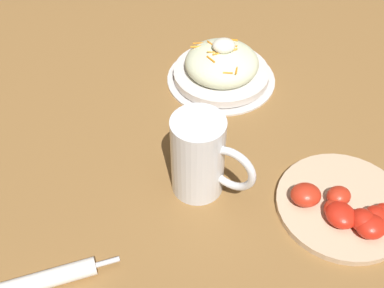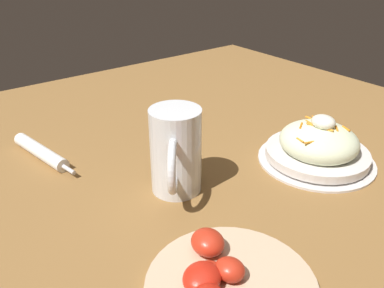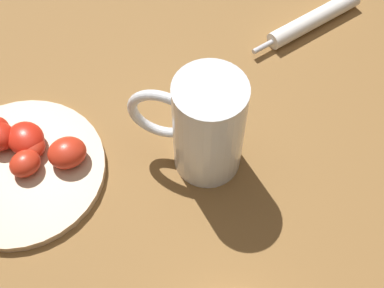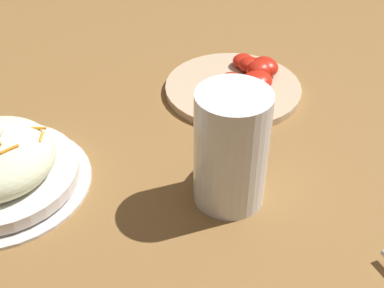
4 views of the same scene
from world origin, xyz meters
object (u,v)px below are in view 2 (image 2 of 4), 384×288
Objects in this scene: napkin_roll at (41,152)px; tomato_plate at (224,285)px; salad_plate at (318,147)px; beer_mug at (175,156)px.

tomato_plate is (-0.48, -0.06, 0.00)m from napkin_roll.
salad_plate is 1.11× the size of napkin_roll.
beer_mug is at bearing 71.80° from salad_plate.
beer_mug is 0.25m from tomato_plate.
salad_plate is at bearing -129.01° from napkin_roll.
beer_mug reaches higher than napkin_roll.
tomato_plate reaches higher than napkin_roll.
tomato_plate is at bearing -172.65° from napkin_roll.
napkin_roll is (0.35, 0.43, -0.02)m from salad_plate.
salad_plate is at bearing -108.20° from beer_mug.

